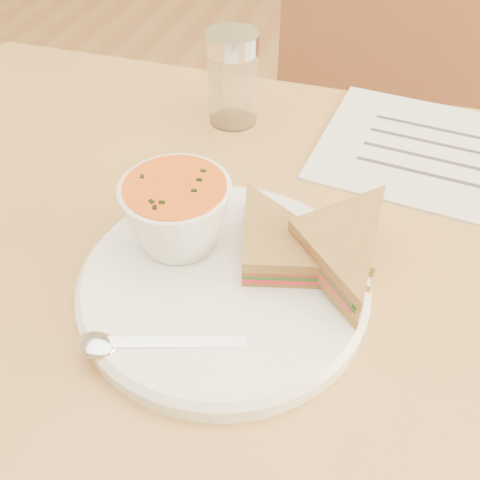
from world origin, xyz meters
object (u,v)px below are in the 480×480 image
(plate, at_px, (224,284))
(soup_bowl, at_px, (178,216))
(chair_far, at_px, (363,181))
(dining_table, at_px, (228,414))
(condiment_shaker, at_px, (233,79))

(plate, bearing_deg, soup_bowl, 149.82)
(chair_far, xyz_separation_m, soup_bowl, (-0.15, -0.54, 0.32))
(dining_table, distance_m, condiment_shaker, 0.49)
(dining_table, bearing_deg, plate, -70.89)
(plate, height_order, soup_bowl, soup_bowl)
(dining_table, xyz_separation_m, soup_bowl, (-0.03, -0.03, 0.43))
(plate, distance_m, condiment_shaker, 0.31)
(soup_bowl, relative_size, condiment_shaker, 0.87)
(dining_table, height_order, chair_far, chair_far)
(dining_table, xyz_separation_m, chair_far, (0.12, 0.50, 0.11))
(dining_table, bearing_deg, condiment_shaker, 104.81)
(chair_far, distance_m, plate, 0.64)
(plate, height_order, condiment_shaker, condiment_shaker)
(chair_far, height_order, plate, chair_far)
(dining_table, height_order, plate, plate)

